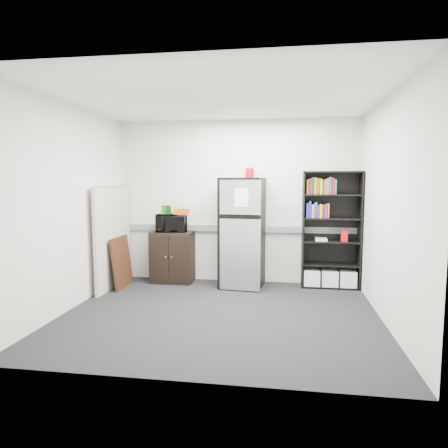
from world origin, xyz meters
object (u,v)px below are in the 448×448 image
object	(u,v)px
refrigerator	(242,233)
microwave	(172,223)
bookshelf	(331,231)
cubicle_partition	(113,237)
cabinet	(172,257)

from	to	relation	value
refrigerator	microwave	bearing A→B (deg)	-177.31
bookshelf	cubicle_partition	xyz separation A→B (m)	(-3.43, -0.49, -0.10)
cubicle_partition	microwave	distance (m)	0.96
cabinet	cubicle_partition	bearing A→B (deg)	-153.57
bookshelf	refrigerator	bearing A→B (deg)	-174.10
cabinet	refrigerator	distance (m)	1.27
cubicle_partition	microwave	bearing A→B (deg)	25.56
bookshelf	cabinet	world-z (taller)	bookshelf
bookshelf	microwave	distance (m)	2.58
cubicle_partition	cabinet	distance (m)	1.02
cabinet	refrigerator	world-z (taller)	refrigerator
cabinet	refrigerator	size ratio (longest dim) A/B	0.49
cabinet	microwave	distance (m)	0.57
microwave	cubicle_partition	bearing A→B (deg)	-167.28
bookshelf	cabinet	distance (m)	2.63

